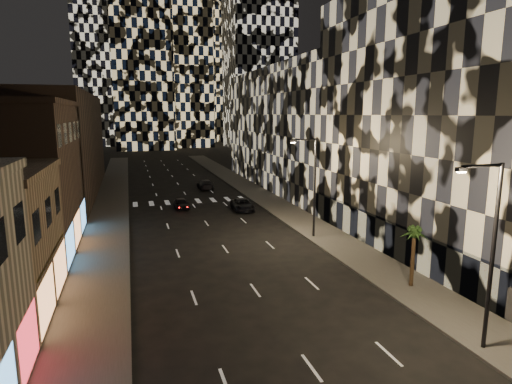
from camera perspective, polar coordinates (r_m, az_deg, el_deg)
sidewalk_left at (r=56.31m, az=-18.86°, el=-1.68°), size 4.00×120.00×0.15m
sidewalk_right at (r=58.88m, az=0.95°, el=-0.60°), size 4.00×120.00×0.15m
curb_left at (r=56.25m, az=-16.72°, el=-1.57°), size 0.20×120.00×0.15m
curb_right at (r=58.30m, az=-1.02°, el=-0.72°), size 0.20×120.00×0.15m
retail_brown at (r=40.14m, az=-30.22°, el=1.38°), size 10.00×15.00×12.00m
retail_filler_left at (r=65.96m, az=-25.02°, el=5.68°), size 10.00×40.00×14.00m
midrise_right at (r=40.36m, az=26.56°, el=8.88°), size 16.00×25.00×22.00m
midrise_base at (r=36.91m, az=16.53°, el=-5.46°), size 0.60×25.00×3.00m
midrise_filler_right at (r=67.94m, az=7.32°, el=8.37°), size 16.00×40.00×18.00m
streetlight_near at (r=22.65m, az=28.69°, el=-6.16°), size 2.55×0.25×9.00m
streetlight_far at (r=38.95m, az=7.53°, el=1.51°), size 2.55×0.25×9.00m
car_dark_midlane at (r=52.31m, az=-9.93°, el=-1.54°), size 1.70×3.81×1.27m
car_dark_oncoming at (r=65.54m, az=-6.79°, el=1.02°), size 2.03×4.95×1.43m
car_dark_rightlane at (r=50.69m, az=-1.82°, el=-1.72°), size 2.52×4.99×1.36m
palm_tree at (r=29.61m, az=20.35°, el=-5.63°), size 2.02×2.05×4.02m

